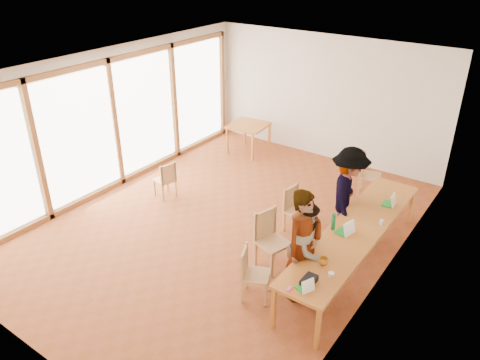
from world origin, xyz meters
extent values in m
plane|color=#974824|center=(0.00, 0.00, 0.00)|extent=(8.00, 8.00, 0.00)
cube|color=beige|center=(0.00, 4.00, 1.50)|extent=(6.00, 0.10, 3.00)
cube|color=beige|center=(0.00, -4.00, 1.50)|extent=(6.00, 0.10, 3.00)
cube|color=beige|center=(3.00, 0.00, 1.50)|extent=(0.10, 8.00, 3.00)
cube|color=white|center=(-2.96, 0.00, 1.50)|extent=(0.10, 8.00, 3.00)
cube|color=white|center=(0.00, 0.00, 3.02)|extent=(6.00, 8.00, 0.04)
cube|color=orange|center=(2.50, 0.14, 0.72)|extent=(0.80, 4.00, 0.05)
cube|color=orange|center=(2.16, -1.80, 0.35)|extent=(0.06, 0.06, 0.70)
cube|color=orange|center=(2.16, 2.08, 0.35)|extent=(0.06, 0.06, 0.70)
cube|color=orange|center=(2.84, -1.80, 0.35)|extent=(0.06, 0.06, 0.70)
cube|color=orange|center=(2.84, 2.08, 0.35)|extent=(0.06, 0.06, 0.70)
cube|color=orange|center=(-1.63, 3.10, 0.72)|extent=(0.90, 0.90, 0.05)
cube|color=orange|center=(-2.02, 2.71, 0.35)|extent=(0.05, 0.05, 0.70)
cube|color=orange|center=(-2.02, 3.49, 0.35)|extent=(0.05, 0.05, 0.70)
cube|color=orange|center=(-1.24, 2.71, 0.35)|extent=(0.05, 0.05, 0.70)
cube|color=orange|center=(-1.24, 3.49, 0.35)|extent=(0.05, 0.05, 0.70)
cube|color=tan|center=(1.61, -1.41, 0.41)|extent=(0.53, 0.53, 0.04)
cube|color=tan|center=(1.44, -1.48, 0.64)|extent=(0.20, 0.38, 0.42)
cube|color=tan|center=(1.42, -0.63, 0.48)|extent=(0.58, 0.58, 0.04)
cube|color=tan|center=(1.22, -0.57, 0.75)|extent=(0.18, 0.46, 0.49)
cube|color=tan|center=(1.22, 0.57, 0.42)|extent=(0.46, 0.46, 0.04)
cube|color=tan|center=(1.04, 0.60, 0.65)|extent=(0.10, 0.41, 0.43)
cube|color=tan|center=(1.76, 2.74, 0.43)|extent=(0.50, 0.50, 0.04)
cube|color=tan|center=(1.57, 2.70, 0.67)|extent=(0.13, 0.42, 0.44)
cube|color=tan|center=(-1.73, 0.12, 0.39)|extent=(0.45, 0.45, 0.04)
cube|color=tan|center=(-1.56, 0.08, 0.60)|extent=(0.12, 0.38, 0.40)
imported|color=gray|center=(2.14, -0.96, 0.90)|extent=(0.59, 0.75, 1.81)
imported|color=gray|center=(2.13, -0.82, 0.78)|extent=(0.59, 0.76, 1.56)
imported|color=gray|center=(2.01, 0.89, 0.89)|extent=(1.01, 1.30, 1.77)
cube|color=green|center=(2.51, -1.62, 0.76)|extent=(0.22, 0.26, 0.02)
cube|color=white|center=(2.58, -1.65, 0.84)|extent=(0.13, 0.21, 0.18)
cube|color=green|center=(2.38, -0.06, 0.76)|extent=(0.24, 0.30, 0.03)
cube|color=white|center=(2.47, -0.08, 0.86)|extent=(0.13, 0.26, 0.22)
cube|color=green|center=(2.64, 1.21, 0.76)|extent=(0.20, 0.26, 0.03)
cube|color=white|center=(2.73, 1.22, 0.85)|extent=(0.09, 0.23, 0.20)
imported|color=orange|center=(2.48, -0.99, 0.80)|extent=(0.14, 0.14, 0.10)
cylinder|color=#156631|center=(2.20, -0.08, 0.89)|extent=(0.07, 0.07, 0.28)
cylinder|color=silver|center=(2.78, 0.50, 0.80)|extent=(0.07, 0.07, 0.09)
cylinder|color=white|center=(2.70, -1.18, 0.78)|extent=(0.08, 0.08, 0.06)
cube|color=#F44092|center=(2.36, -1.75, 0.76)|extent=(0.05, 0.10, 0.01)
cube|color=black|center=(2.51, -1.49, 0.80)|extent=(0.16, 0.26, 0.09)
camera|label=1|loc=(4.65, -6.09, 4.88)|focal=35.00mm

